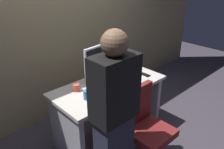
{
  "coord_description": "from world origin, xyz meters",
  "views": [
    {
      "loc": [
        -1.68,
        -1.83,
        2.04
      ],
      "look_at": [
        0.0,
        -0.05,
        0.89
      ],
      "focal_mm": 36.45,
      "sensor_mm": 36.0,
      "label": 1
    }
  ],
  "objects_px": {
    "book_stack": "(128,63)",
    "cell_phone": "(145,75)",
    "keyboard": "(110,91)",
    "cup_by_monitor": "(76,88)",
    "person_at_desk": "(114,118)",
    "cup_near_keyboard": "(86,95)",
    "mouse": "(127,82)",
    "monitor": "(101,60)",
    "office_chair": "(145,132)",
    "desk": "(109,100)"
  },
  "relations": [
    {
      "from": "desk",
      "to": "monitor",
      "type": "xyz_separation_m",
      "value": [
        0.04,
        0.19,
        0.49
      ]
    },
    {
      "from": "office_chair",
      "to": "keyboard",
      "type": "distance_m",
      "value": 0.61
    },
    {
      "from": "desk",
      "to": "cup_by_monitor",
      "type": "bearing_deg",
      "value": 160.01
    },
    {
      "from": "cup_by_monitor",
      "to": "keyboard",
      "type": "bearing_deg",
      "value": -45.06
    },
    {
      "from": "keyboard",
      "to": "mouse",
      "type": "relative_size",
      "value": 4.3
    },
    {
      "from": "office_chair",
      "to": "cell_phone",
      "type": "distance_m",
      "value": 0.85
    },
    {
      "from": "monitor",
      "to": "cell_phone",
      "type": "relative_size",
      "value": 3.75
    },
    {
      "from": "cup_by_monitor",
      "to": "office_chair",
      "type": "bearing_deg",
      "value": -67.84
    },
    {
      "from": "desk",
      "to": "person_at_desk",
      "type": "relative_size",
      "value": 0.87
    },
    {
      "from": "monitor",
      "to": "cell_phone",
      "type": "xyz_separation_m",
      "value": [
        0.49,
        -0.33,
        -0.25
      ]
    },
    {
      "from": "mouse",
      "to": "monitor",
      "type": "bearing_deg",
      "value": 112.79
    },
    {
      "from": "person_at_desk",
      "to": "keyboard",
      "type": "xyz_separation_m",
      "value": [
        0.42,
        0.5,
        -0.09
      ]
    },
    {
      "from": "monitor",
      "to": "keyboard",
      "type": "xyz_separation_m",
      "value": [
        -0.15,
        -0.33,
        -0.25
      ]
    },
    {
      "from": "monitor",
      "to": "cup_by_monitor",
      "type": "bearing_deg",
      "value": -173.15
    },
    {
      "from": "keyboard",
      "to": "cup_near_keyboard",
      "type": "bearing_deg",
      "value": 169.2
    },
    {
      "from": "monitor",
      "to": "cell_phone",
      "type": "distance_m",
      "value": 0.64
    },
    {
      "from": "cup_by_monitor",
      "to": "person_at_desk",
      "type": "bearing_deg",
      "value": -100.21
    },
    {
      "from": "mouse",
      "to": "cup_by_monitor",
      "type": "bearing_deg",
      "value": 154.07
    },
    {
      "from": "desk",
      "to": "monitor",
      "type": "bearing_deg",
      "value": 78.25
    },
    {
      "from": "person_at_desk",
      "to": "mouse",
      "type": "relative_size",
      "value": 16.39
    },
    {
      "from": "person_at_desk",
      "to": "keyboard",
      "type": "relative_size",
      "value": 3.81
    },
    {
      "from": "keyboard",
      "to": "cup_by_monitor",
      "type": "bearing_deg",
      "value": 134.46
    },
    {
      "from": "cell_phone",
      "to": "desk",
      "type": "bearing_deg",
      "value": 165.89
    },
    {
      "from": "keyboard",
      "to": "cup_near_keyboard",
      "type": "relative_size",
      "value": 4.24
    },
    {
      "from": "book_stack",
      "to": "cell_phone",
      "type": "bearing_deg",
      "value": -85.54
    },
    {
      "from": "office_chair",
      "to": "cup_near_keyboard",
      "type": "height_order",
      "value": "office_chair"
    },
    {
      "from": "desk",
      "to": "cup_near_keyboard",
      "type": "xyz_separation_m",
      "value": [
        -0.41,
        -0.08,
        0.28
      ]
    },
    {
      "from": "monitor",
      "to": "cup_near_keyboard",
      "type": "bearing_deg",
      "value": -148.53
    },
    {
      "from": "office_chair",
      "to": "cup_by_monitor",
      "type": "height_order",
      "value": "office_chair"
    },
    {
      "from": "desk",
      "to": "cup_near_keyboard",
      "type": "height_order",
      "value": "cup_near_keyboard"
    },
    {
      "from": "person_at_desk",
      "to": "cup_by_monitor",
      "type": "distance_m",
      "value": 0.8
    },
    {
      "from": "keyboard",
      "to": "cup_near_keyboard",
      "type": "height_order",
      "value": "cup_near_keyboard"
    },
    {
      "from": "office_chair",
      "to": "keyboard",
      "type": "bearing_deg",
      "value": 94.71
    },
    {
      "from": "person_at_desk",
      "to": "monitor",
      "type": "relative_size",
      "value": 3.03
    },
    {
      "from": "cup_near_keyboard",
      "to": "mouse",
      "type": "bearing_deg",
      "value": -4.81
    },
    {
      "from": "book_stack",
      "to": "desk",
      "type": "bearing_deg",
      "value": -162.88
    },
    {
      "from": "keyboard",
      "to": "cell_phone",
      "type": "relative_size",
      "value": 2.99
    },
    {
      "from": "office_chair",
      "to": "book_stack",
      "type": "distance_m",
      "value": 1.07
    },
    {
      "from": "desk",
      "to": "monitor",
      "type": "height_order",
      "value": "monitor"
    },
    {
      "from": "desk",
      "to": "office_chair",
      "type": "height_order",
      "value": "office_chair"
    },
    {
      "from": "cup_by_monitor",
      "to": "book_stack",
      "type": "height_order",
      "value": "book_stack"
    },
    {
      "from": "office_chair",
      "to": "person_at_desk",
      "type": "relative_size",
      "value": 0.57
    },
    {
      "from": "monitor",
      "to": "cup_by_monitor",
      "type": "relative_size",
      "value": 6.63
    },
    {
      "from": "cup_near_keyboard",
      "to": "book_stack",
      "type": "relative_size",
      "value": 0.48
    },
    {
      "from": "mouse",
      "to": "book_stack",
      "type": "distance_m",
      "value": 0.45
    },
    {
      "from": "mouse",
      "to": "cup_near_keyboard",
      "type": "xyz_separation_m",
      "value": [
        -0.59,
        0.05,
        0.03
      ]
    },
    {
      "from": "mouse",
      "to": "desk",
      "type": "bearing_deg",
      "value": 142.97
    },
    {
      "from": "desk",
      "to": "cup_near_keyboard",
      "type": "bearing_deg",
      "value": -168.47
    },
    {
      "from": "person_at_desk",
      "to": "book_stack",
      "type": "bearing_deg",
      "value": 37.57
    },
    {
      "from": "person_at_desk",
      "to": "cup_near_keyboard",
      "type": "height_order",
      "value": "person_at_desk"
    }
  ]
}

